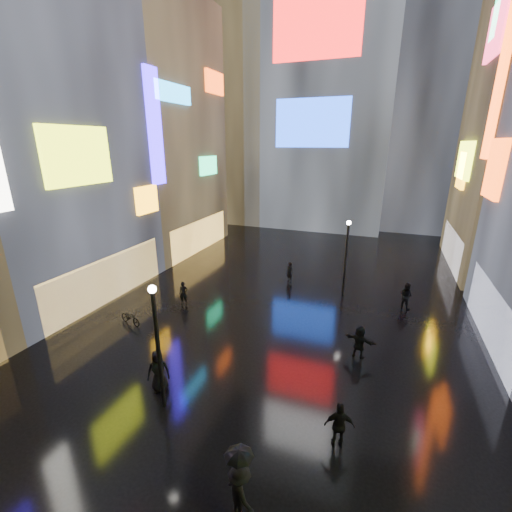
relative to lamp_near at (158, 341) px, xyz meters
The scene contains 18 objects.
ground 13.42m from the lamp_near, 80.96° to the left, with size 140.00×140.00×0.00m, color black.
building_left_mid 17.98m from the lamp_near, 153.51° to the left, with size 10.28×12.70×24.00m.
building_left_far 24.84m from the lamp_near, 126.33° to the left, with size 10.28×12.00×22.00m.
tower_main 41.10m from the lamp_near, 91.46° to the left, with size 16.00×14.20×42.00m.
tower_flank_right 42.84m from the lamp_near, 74.14° to the left, with size 12.00×12.00×34.00m, color black.
tower_flank_left 38.26m from the lamp_near, 108.87° to the left, with size 10.00×10.00×26.00m, color black.
lamp_near is the anchor object (origin of this frame).
lamp_far 14.35m from the lamp_near, 68.30° to the left, with size 0.30×0.30×5.20m.
pedestrian_2 5.72m from the lamp_near, 31.99° to the right, with size 1.12×0.64×1.73m, color black.
pedestrian_3 7.08m from the lamp_near, ahead, with size 1.01×0.42×1.73m, color black.
pedestrian_4 2.24m from the lamp_near, 134.11° to the left, with size 0.91×0.59×1.87m, color black.
pedestrian_5 9.51m from the lamp_near, 41.46° to the left, with size 1.54×0.49×1.66m, color black.
pedestrian_6 9.33m from the lamp_near, 116.99° to the left, with size 0.56×0.37×1.53m, color black.
pedestrian_7 15.78m from the lamp_near, 53.81° to the left, with size 0.81×0.63×1.67m, color black.
umbrella_1 5.40m from the lamp_near, 31.99° to the right, with size 0.75×0.75×0.66m, color black.
umbrella_2 1.20m from the lamp_near, 134.11° to the left, with size 0.91×0.93×0.83m, color black.
bicycle 7.80m from the lamp_near, 139.64° to the left, with size 0.56×1.60×0.84m, color black.
pedestrian_8 14.36m from the lamp_near, 84.92° to the left, with size 0.56×0.37×1.55m, color black.
Camera 1 is at (5.30, -2.00, 9.95)m, focal length 24.00 mm.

